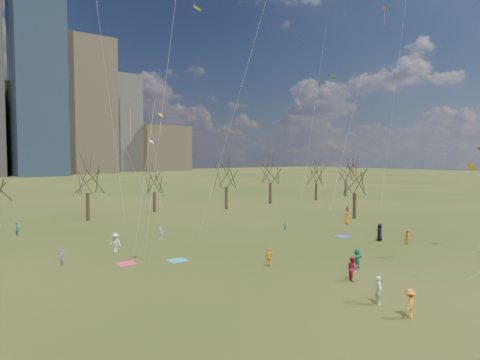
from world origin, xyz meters
TOP-DOWN VIEW (x-y plane):
  - ground at (0.00, 0.00)m, footprint 500.00×500.00m
  - bare_tree_row at (-0.09, 37.22)m, footprint 113.04×29.80m
  - blanket_teal at (-7.92, 10.88)m, footprint 1.60×1.50m
  - blanket_navy at (13.31, 9.54)m, footprint 1.60×1.50m
  - blanket_crimson at (-12.07, 12.51)m, footprint 1.60×1.50m
  - person_1 at (-3.00, -6.96)m, footprint 0.78×0.77m
  - person_2 at (-0.17, -2.63)m, footprint 1.07×1.13m
  - person_4 at (-2.63, 4.30)m, footprint 0.97×0.51m
  - person_5 at (2.94, -0.58)m, footprint 1.57×0.51m
  - person_6 at (14.55, 5.41)m, footprint 1.07×1.13m
  - person_7 at (-16.85, 15.14)m, footprint 0.35×0.53m
  - person_8 at (10.60, 16.70)m, footprint 0.47×0.53m
  - person_9 at (-11.13, 17.75)m, footprint 1.27×1.35m
  - person_10 at (28.96, 21.76)m, footprint 0.86×0.43m
  - person_12 at (20.80, 15.10)m, footprint 0.81×0.97m
  - person_13 at (-17.48, 32.76)m, footprint 0.60×0.71m
  - person_14 at (15.53, 2.55)m, footprint 0.91×0.83m
  - person_15 at (-3.59, -9.50)m, footprint 1.27×0.99m
  - person_16 at (-4.81, 20.63)m, footprint 0.60×0.96m
  - kites_airborne at (2.27, 15.29)m, footprint 72.73×54.72m

SIDE VIEW (x-z plane):
  - ground at x=0.00m, z-range 0.00..0.00m
  - blanket_teal at x=-7.92m, z-range 0.00..0.03m
  - blanket_navy at x=13.31m, z-range 0.00..0.03m
  - blanket_crimson at x=-12.07m, z-range 0.00..0.03m
  - person_8 at x=10.60m, z-range 0.00..0.92m
  - person_10 at x=28.96m, z-range 0.00..1.42m
  - person_7 at x=-16.85m, z-range 0.00..1.43m
  - person_14 at x=15.53m, z-range 0.00..1.52m
  - person_16 at x=-4.81m, z-range 0.00..1.53m
  - person_4 at x=-2.63m, z-range 0.00..1.58m
  - person_13 at x=-17.48m, z-range 0.00..1.65m
  - person_5 at x=2.94m, z-range 0.00..1.69m
  - person_12 at x=20.80m, z-range 0.00..1.70m
  - person_15 at x=-3.59m, z-range 0.00..1.73m
  - person_1 at x=-3.00m, z-range 0.00..1.82m
  - person_2 at x=-0.17m, z-range 0.00..1.83m
  - person_9 at x=-11.13m, z-range 0.00..1.84m
  - person_6 at x=14.55m, z-range 0.00..1.94m
  - bare_tree_row at x=-0.09m, z-range 1.37..10.87m
  - kites_airborne at x=2.27m, z-range -2.66..30.55m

